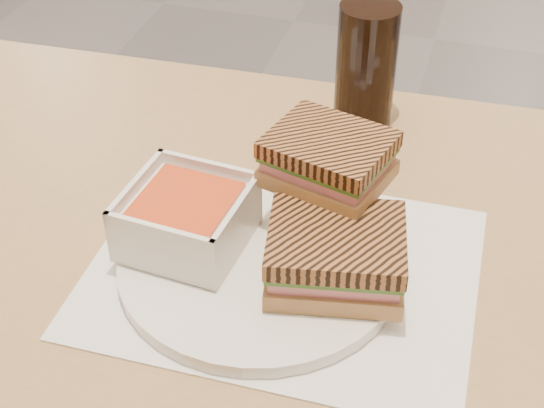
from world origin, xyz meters
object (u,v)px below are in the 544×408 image
(cola_glass, at_px, (366,66))
(soup_bowl, at_px, (187,219))
(panini_lower, at_px, (336,255))
(plate, at_px, (259,263))
(main_table, at_px, (367,359))

(cola_glass, bearing_deg, soup_bowl, -112.08)
(panini_lower, bearing_deg, plate, 174.90)
(panini_lower, bearing_deg, soup_bowl, 176.06)
(soup_bowl, bearing_deg, panini_lower, -3.94)
(main_table, xyz_separation_m, plate, (-0.11, -0.02, 0.12))
(soup_bowl, bearing_deg, cola_glass, 67.92)
(plate, relative_size, cola_glass, 1.80)
(soup_bowl, xyz_separation_m, panini_lower, (0.15, -0.01, 0.00))
(soup_bowl, distance_m, panini_lower, 0.15)
(main_table, xyz_separation_m, panini_lower, (-0.04, -0.02, 0.16))
(main_table, height_order, panini_lower, panini_lower)
(plate, height_order, panini_lower, panini_lower)
(main_table, distance_m, panini_lower, 0.16)
(main_table, xyz_separation_m, soup_bowl, (-0.18, -0.01, 0.16))
(plate, xyz_separation_m, panini_lower, (0.07, -0.01, 0.04))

